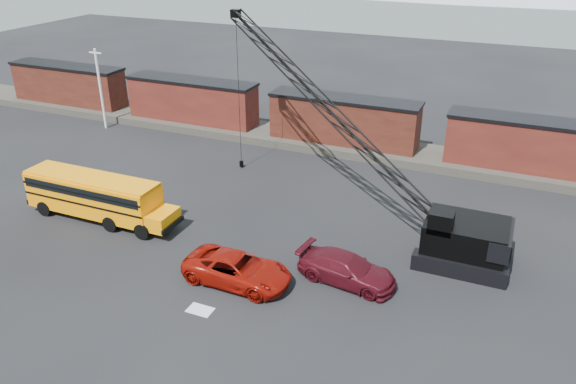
% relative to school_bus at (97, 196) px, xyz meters
% --- Properties ---
extents(ground, '(160.00, 160.00, 0.00)m').
position_rel_school_bus_xyz_m(ground, '(11.41, -2.20, -1.79)').
color(ground, black).
rests_on(ground, ground).
extents(gravel_berm, '(120.00, 5.00, 0.70)m').
position_rel_school_bus_xyz_m(gravel_berm, '(11.41, 19.80, -1.44)').
color(gravel_berm, '#4C463E').
rests_on(gravel_berm, ground).
extents(boxcar_west_far, '(13.70, 3.10, 4.17)m').
position_rel_school_bus_xyz_m(boxcar_west_far, '(-20.59, 19.80, 0.97)').
color(boxcar_west_far, '#512216').
rests_on(boxcar_west_far, gravel_berm).
extents(boxcar_west_near, '(13.70, 3.10, 4.17)m').
position_rel_school_bus_xyz_m(boxcar_west_near, '(-4.59, 19.80, 0.97)').
color(boxcar_west_near, '#451513').
rests_on(boxcar_west_near, gravel_berm).
extents(boxcar_mid, '(13.70, 3.10, 4.17)m').
position_rel_school_bus_xyz_m(boxcar_mid, '(11.41, 19.80, 0.97)').
color(boxcar_mid, '#512216').
rests_on(boxcar_mid, gravel_berm).
extents(boxcar_east_near, '(13.70, 3.10, 4.17)m').
position_rel_school_bus_xyz_m(boxcar_east_near, '(27.41, 19.80, 0.97)').
color(boxcar_east_near, '#451513').
rests_on(boxcar_east_near, gravel_berm).
extents(utility_pole, '(1.40, 0.24, 8.00)m').
position_rel_school_bus_xyz_m(utility_pole, '(-12.59, 15.80, 2.36)').
color(utility_pole, silver).
rests_on(utility_pole, ground).
extents(snow_patch, '(1.40, 0.90, 0.02)m').
position_rel_school_bus_xyz_m(snow_patch, '(11.91, -6.20, -1.78)').
color(snow_patch, silver).
rests_on(snow_patch, ground).
extents(school_bus, '(11.65, 2.65, 3.19)m').
position_rel_school_bus_xyz_m(school_bus, '(0.00, 0.00, 0.00)').
color(school_bus, '#FF9005').
rests_on(school_bus, ground).
extents(red_pickup, '(6.39, 3.03, 1.76)m').
position_rel_school_bus_xyz_m(red_pickup, '(12.56, -3.06, -0.91)').
color(red_pickup, '#8F0F06').
rests_on(red_pickup, ground).
extents(maroon_suv, '(6.10, 3.10, 1.70)m').
position_rel_school_bus_xyz_m(maroon_suv, '(18.32, -0.51, -0.95)').
color(maroon_suv, '#480C15').
rests_on(maroon_suv, ground).
extents(crawler_crane, '(22.58, 10.38, 13.19)m').
position_rel_school_bus_xyz_m(crawler_crane, '(13.77, 8.23, 5.68)').
color(crawler_crane, black).
rests_on(crawler_crane, ground).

